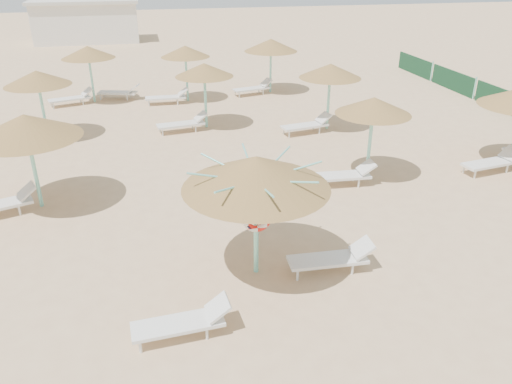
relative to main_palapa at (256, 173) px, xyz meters
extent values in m
plane|color=tan|center=(-0.18, 0.09, -2.46)|extent=(120.00, 120.00, 0.00)
cylinder|color=#7DD9C9|center=(0.00, 0.00, -1.27)|extent=(0.11, 0.11, 2.36)
cone|color=olive|center=(0.00, 0.00, 0.01)|extent=(3.15, 3.15, 0.71)
cylinder|color=#7DD9C9|center=(0.00, 0.00, -0.24)|extent=(0.20, 0.20, 0.12)
cylinder|color=#7DD9C9|center=(0.72, 0.00, -0.03)|extent=(1.42, 0.04, 0.36)
cylinder|color=#7DD9C9|center=(0.51, 0.51, -0.03)|extent=(1.04, 1.04, 0.36)
cylinder|color=#7DD9C9|center=(0.00, 0.73, -0.03)|extent=(0.04, 1.42, 0.36)
cylinder|color=#7DD9C9|center=(-0.51, 0.51, -0.03)|extent=(1.04, 1.04, 0.36)
cylinder|color=#7DD9C9|center=(-0.72, 0.00, -0.03)|extent=(1.42, 0.04, 0.36)
cylinder|color=#7DD9C9|center=(-0.51, -0.51, -0.03)|extent=(1.04, 1.04, 0.36)
cylinder|color=#7DD9C9|center=(0.00, -0.72, -0.03)|extent=(0.04, 1.42, 0.36)
cylinder|color=#7DD9C9|center=(0.51, -0.51, -0.03)|extent=(1.04, 1.04, 0.36)
torus|color=red|center=(0.00, -0.10, -1.03)|extent=(0.65, 0.15, 0.65)
cylinder|color=silver|center=(-2.61, -2.05, -2.33)|extent=(0.05, 0.05, 0.25)
cylinder|color=silver|center=(-2.64, -1.60, -2.33)|extent=(0.05, 0.05, 0.25)
cylinder|color=silver|center=(-1.39, -1.97, -2.33)|extent=(0.05, 0.05, 0.25)
cylinder|color=silver|center=(-1.42, -1.51, -2.33)|extent=(0.05, 0.05, 0.25)
cube|color=silver|center=(-1.90, -1.77, -2.16)|extent=(1.76, 0.68, 0.07)
cube|color=silver|center=(-1.13, -1.72, -1.95)|extent=(0.48, 0.58, 0.33)
cylinder|color=silver|center=(0.82, -0.54, -2.32)|extent=(0.06, 0.06, 0.26)
cylinder|color=silver|center=(0.84, -0.07, -2.32)|extent=(0.06, 0.06, 0.26)
cylinder|color=silver|center=(2.10, -0.60, -2.32)|extent=(0.06, 0.06, 0.26)
cylinder|color=silver|center=(2.12, -0.12, -2.32)|extent=(0.06, 0.06, 0.26)
cube|color=silver|center=(1.59, -0.34, -2.15)|extent=(1.82, 0.67, 0.08)
cube|color=silver|center=(2.39, -0.37, -1.93)|extent=(0.48, 0.59, 0.34)
cylinder|color=#7DD9C9|center=(-5.30, 4.54, -1.31)|extent=(0.11, 0.11, 2.30)
cone|color=olive|center=(-5.30, 4.54, -0.06)|extent=(2.90, 2.90, 0.65)
cylinder|color=#7DD9C9|center=(-5.30, 4.54, -0.31)|extent=(0.20, 0.20, 0.12)
cylinder|color=silver|center=(-5.80, 4.09, -2.32)|extent=(0.06, 0.06, 0.28)
cylinder|color=silver|center=(-5.97, 4.56, -2.32)|extent=(0.06, 0.06, 0.28)
cube|color=silver|center=(-5.60, 4.42, -1.90)|extent=(0.66, 0.73, 0.36)
cylinder|color=#7DD9C9|center=(-5.98, 10.62, -1.31)|extent=(0.11, 0.11, 2.30)
cone|color=olive|center=(-5.98, 10.62, -0.07)|extent=(2.43, 2.43, 0.55)
cylinder|color=#7DD9C9|center=(-5.98, 10.62, -0.31)|extent=(0.20, 0.20, 0.12)
cylinder|color=silver|center=(-6.50, 10.03, -2.32)|extent=(0.06, 0.06, 0.28)
cylinder|color=silver|center=(-6.56, 10.53, -2.32)|extent=(0.06, 0.06, 0.28)
cube|color=silver|center=(-7.08, 10.22, -2.14)|extent=(1.95, 0.81, 0.08)
cube|color=silver|center=(-6.23, 10.31, -1.90)|extent=(0.54, 0.65, 0.36)
cylinder|color=#7DD9C9|center=(-4.55, 15.78, -1.31)|extent=(0.11, 0.11, 2.30)
cone|color=olive|center=(-4.55, 15.78, -0.07)|extent=(2.48, 2.48, 0.56)
cylinder|color=#7DD9C9|center=(-4.55, 15.78, -0.31)|extent=(0.20, 0.20, 0.12)
cylinder|color=silver|center=(-6.34, 14.91, -2.32)|extent=(0.06, 0.06, 0.28)
cylinder|color=silver|center=(-6.49, 15.39, -2.32)|extent=(0.06, 0.06, 0.28)
cylinder|color=silver|center=(-5.05, 15.31, -2.32)|extent=(0.06, 0.06, 0.28)
cylinder|color=silver|center=(-5.20, 15.79, -2.32)|extent=(0.06, 0.06, 0.28)
cube|color=silver|center=(-5.65, 15.38, -2.14)|extent=(2.00, 1.16, 0.08)
cube|color=silver|center=(-4.84, 15.64, -1.90)|extent=(0.64, 0.72, 0.36)
cylinder|color=silver|center=(-4.29, 16.08, -2.32)|extent=(0.06, 0.06, 0.28)
cylinder|color=silver|center=(-4.14, 16.56, -2.32)|extent=(0.06, 0.06, 0.28)
cylinder|color=silver|center=(-3.00, 15.68, -2.32)|extent=(0.06, 0.06, 0.28)
cylinder|color=silver|center=(-2.85, 16.16, -2.32)|extent=(0.06, 0.06, 0.28)
cube|color=silver|center=(-3.45, 16.08, -2.14)|extent=(2.00, 1.16, 0.08)
cube|color=silver|center=(-2.64, 15.83, -1.90)|extent=(0.64, 0.72, 0.36)
cylinder|color=#7DD9C9|center=(0.28, 10.70, -1.31)|extent=(0.11, 0.11, 2.30)
cone|color=olive|center=(0.28, 10.70, -0.08)|extent=(2.34, 2.34, 0.53)
cylinder|color=#7DD9C9|center=(0.28, 10.70, -0.31)|extent=(0.20, 0.20, 0.12)
cylinder|color=silver|center=(-1.57, 9.93, -2.32)|extent=(0.06, 0.06, 0.28)
cylinder|color=silver|center=(-1.65, 10.42, -2.32)|extent=(0.06, 0.06, 0.28)
cylinder|color=silver|center=(-0.24, 10.13, -2.32)|extent=(0.06, 0.06, 0.28)
cylinder|color=silver|center=(-0.31, 10.63, -2.32)|extent=(0.06, 0.06, 0.28)
cube|color=silver|center=(-0.82, 10.30, -2.14)|extent=(1.97, 0.90, 0.08)
cube|color=silver|center=(0.02, 10.42, -1.90)|extent=(0.57, 0.67, 0.36)
cylinder|color=#7DD9C9|center=(-0.07, 15.02, -1.31)|extent=(0.11, 0.11, 2.30)
cone|color=olive|center=(-0.07, 15.02, -0.08)|extent=(2.32, 2.32, 0.52)
cylinder|color=#7DD9C9|center=(-0.07, 15.02, -0.31)|extent=(0.20, 0.20, 0.12)
cylinder|color=silver|center=(-1.97, 14.38, -2.32)|extent=(0.06, 0.06, 0.28)
cylinder|color=silver|center=(-1.97, 14.88, -2.32)|extent=(0.06, 0.06, 0.28)
cylinder|color=silver|center=(-0.62, 14.37, -2.32)|extent=(0.06, 0.06, 0.28)
cylinder|color=silver|center=(-0.62, 14.87, -2.32)|extent=(0.06, 0.06, 0.28)
cube|color=silver|center=(-1.17, 14.62, -2.14)|extent=(1.91, 0.64, 0.08)
cube|color=silver|center=(-0.32, 14.61, -1.90)|extent=(0.49, 0.61, 0.36)
cylinder|color=#7DD9C9|center=(4.66, 4.41, -1.31)|extent=(0.11, 0.11, 2.30)
cone|color=olive|center=(4.66, 4.41, -0.08)|extent=(2.32, 2.32, 0.52)
cylinder|color=#7DD9C9|center=(4.66, 4.41, -0.31)|extent=(0.20, 0.20, 0.12)
cylinder|color=silver|center=(2.75, 3.81, -2.32)|extent=(0.06, 0.06, 0.28)
cylinder|color=silver|center=(2.78, 4.31, -2.32)|extent=(0.06, 0.06, 0.28)
cylinder|color=silver|center=(4.09, 3.72, -2.32)|extent=(0.06, 0.06, 0.28)
cylinder|color=silver|center=(4.13, 4.22, -2.32)|extent=(0.06, 0.06, 0.28)
cube|color=silver|center=(3.56, 4.01, -2.14)|extent=(1.94, 0.75, 0.08)
cube|color=silver|center=(4.41, 3.95, -1.90)|extent=(0.52, 0.63, 0.36)
cylinder|color=#7DD9C9|center=(5.12, 9.40, -1.31)|extent=(0.11, 0.11, 2.30)
cone|color=olive|center=(5.12, 9.40, -0.07)|extent=(2.47, 2.47, 0.55)
cylinder|color=#7DD9C9|center=(5.12, 9.40, -0.31)|extent=(0.20, 0.20, 0.12)
cylinder|color=silver|center=(3.27, 8.62, -2.32)|extent=(0.06, 0.06, 0.28)
cylinder|color=silver|center=(3.19, 9.11, -2.32)|extent=(0.06, 0.06, 0.28)
cylinder|color=silver|center=(4.60, 8.85, -2.32)|extent=(0.06, 0.06, 0.28)
cylinder|color=silver|center=(4.52, 9.34, -2.32)|extent=(0.06, 0.06, 0.28)
cube|color=silver|center=(4.02, 9.00, -2.14)|extent=(1.98, 0.94, 0.08)
cube|color=silver|center=(4.85, 9.15, -1.90)|extent=(0.58, 0.67, 0.36)
cylinder|color=#7DD9C9|center=(4.31, 15.79, -1.31)|extent=(0.11, 0.11, 2.30)
cone|color=olive|center=(4.31, 15.79, -0.06)|extent=(2.70, 2.70, 0.61)
cylinder|color=#7DD9C9|center=(4.31, 15.79, -0.31)|extent=(0.20, 0.20, 0.12)
cylinder|color=silver|center=(2.49, 14.96, -2.32)|extent=(0.06, 0.06, 0.28)
cylinder|color=silver|center=(2.37, 15.44, -2.32)|extent=(0.06, 0.06, 0.28)
cylinder|color=silver|center=(3.81, 15.28, -2.32)|extent=(0.06, 0.06, 0.28)
cylinder|color=silver|center=(3.69, 15.76, -2.32)|extent=(0.06, 0.06, 0.28)
cube|color=silver|center=(3.21, 15.39, -2.14)|extent=(1.99, 1.06, 0.08)
cube|color=silver|center=(4.04, 15.59, -1.90)|extent=(0.61, 0.70, 0.36)
cylinder|color=silver|center=(8.01, 3.53, -2.32)|extent=(0.06, 0.06, 0.28)
cylinder|color=silver|center=(7.94, 4.02, -2.32)|extent=(0.06, 0.06, 0.28)
cylinder|color=silver|center=(9.35, 3.73, -2.32)|extent=(0.06, 0.06, 0.28)
cylinder|color=silver|center=(9.27, 4.22, -2.32)|extent=(0.06, 0.06, 0.28)
cube|color=silver|center=(8.77, 3.89, -2.14)|extent=(1.97, 0.90, 0.08)
cube|color=silver|center=(9.61, 4.02, -1.90)|extent=(0.57, 0.67, 0.36)
cylinder|color=silver|center=(10.21, 4.96, -2.32)|extent=(0.06, 0.06, 0.28)
cube|color=silver|center=(-6.18, 35.09, -0.96)|extent=(8.00, 4.00, 3.00)
cube|color=beige|center=(-6.18, 35.09, 0.67)|extent=(8.40, 4.40, 0.25)
cube|color=#184925|center=(13.82, 10.09, -1.96)|extent=(0.08, 3.80, 1.00)
cube|color=#184925|center=(13.82, 14.09, -1.96)|extent=(0.08, 3.80, 1.00)
cylinder|color=#7DD9C9|center=(13.82, 12.19, -1.91)|extent=(0.08, 0.08, 1.10)
cube|color=#184925|center=(13.82, 18.09, -1.96)|extent=(0.08, 3.80, 1.00)
cylinder|color=#7DD9C9|center=(13.82, 16.19, -1.91)|extent=(0.08, 0.08, 1.10)
camera|label=1|loc=(-2.08, -9.27, 4.12)|focal=35.00mm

